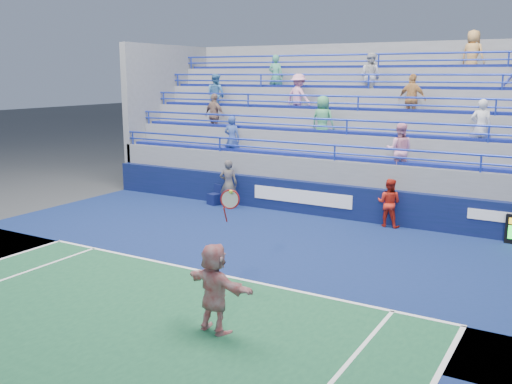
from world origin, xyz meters
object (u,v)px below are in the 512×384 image
Objects in this scene: judge_chair at (215,198)px; tennis_player at (215,288)px; ball_girl at (389,203)px; line_judge at (228,184)px.

tennis_player is at bearing -55.49° from judge_chair.
tennis_player reaches higher than ball_girl.
line_judge is 1.14× the size of ball_girl.
line_judge is at bearing 4.21° from ball_girl.
tennis_player reaches higher than judge_chair.
judge_chair is 0.48× the size of ball_girl.
judge_chair is at bearing 124.51° from tennis_player.
line_judge is at bearing 121.65° from tennis_player.
judge_chair is 0.97m from line_judge.
judge_chair is 6.35m from ball_girl.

